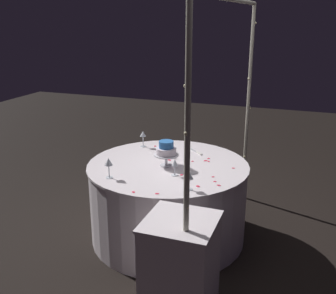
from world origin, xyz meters
The scene contains 26 objects.
ground_plane centered at (0.00, 0.00, 0.00)m, with size 12.00×12.00×0.00m, color black.
decorative_arch centered at (0.00, 0.52, 1.42)m, with size 2.24×0.06×2.14m.
main_table centered at (0.00, 0.00, 0.37)m, with size 1.46×1.46×0.73m.
side_table centered at (0.98, 0.45, 0.37)m, with size 0.47×0.47×0.74m.
tiered_cake centered at (0.05, 0.00, 0.88)m, with size 0.22×0.22×0.23m.
wine_glass_0 centered at (-0.39, -0.41, 0.86)m, with size 0.06×0.06×0.16m.
wine_glass_1 centered at (-0.20, -0.12, 0.84)m, with size 0.07×0.07×0.15m.
wine_glass_2 centered at (0.47, 0.34, 0.84)m, with size 0.06×0.06×0.15m.
wine_glass_3 centered at (0.47, -0.34, 0.86)m, with size 0.07×0.07×0.17m.
wine_glass_4 centered at (0.23, 0.15, 0.83)m, with size 0.06×0.06×0.14m.
cake_knife centered at (-0.42, 0.12, 0.73)m, with size 0.21×0.23×0.01m.
rose_petal_0 centered at (-0.14, 0.19, 0.73)m, with size 0.03×0.02×0.00m, color #E02D47.
rose_petal_1 centered at (-0.10, 0.58, 0.73)m, with size 0.03×0.02×0.00m, color #E02D47.
rose_petal_2 centered at (-0.19, 0.33, 0.73)m, with size 0.03×0.02×0.00m, color #E02D47.
rose_petal_3 centered at (0.67, -0.04, 0.73)m, with size 0.03×0.02×0.00m, color #E02D47.
rose_petal_4 centered at (0.25, 0.50, 0.73)m, with size 0.03×0.02×0.00m, color #E02D47.
rose_petal_5 centered at (-0.20, 0.30, 0.73)m, with size 0.04×0.03×0.00m, color #E02D47.
rose_petal_6 centered at (0.63, 0.14, 0.73)m, with size 0.03×0.02×0.00m, color #E02D47.
rose_petal_7 centered at (0.16, 0.46, 0.73)m, with size 0.03×0.02×0.00m, color #E02D47.
rose_petal_8 centered at (0.39, 0.39, 0.73)m, with size 0.04×0.03×0.00m, color #E02D47.
rose_petal_9 centered at (-0.44, -0.30, 0.73)m, with size 0.03×0.02×0.00m, color #E02D47.
rose_petal_10 centered at (-0.10, -0.02, 0.73)m, with size 0.04×0.03×0.00m, color #E02D47.
rose_petal_11 centered at (0.21, 0.20, 0.73)m, with size 0.03×0.02×0.00m, color #E02D47.
rose_petal_12 centered at (0.32, 0.54, 0.73)m, with size 0.03×0.02×0.00m, color #E02D47.
rose_petal_13 centered at (-0.26, 0.31, 0.73)m, with size 0.03×0.02×0.00m, color #E02D47.
rose_petal_14 centered at (-0.20, -0.06, 0.73)m, with size 0.03×0.02×0.00m, color #E02D47.
Camera 1 is at (3.20, 1.17, 2.00)m, focal length 43.02 mm.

